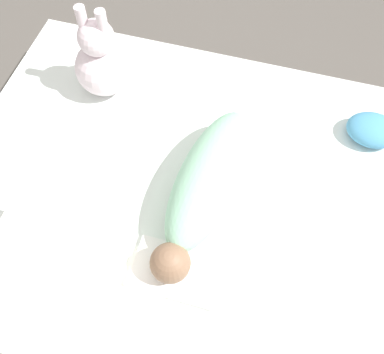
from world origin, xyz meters
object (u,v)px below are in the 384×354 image
at_px(bunny_plush, 102,62).
at_px(swaddled_baby, 207,184).
at_px(turtle_plush, 375,130).
at_px(pillow, 44,285).

bearing_deg(bunny_plush, swaddled_baby, -36.48).
distance_m(swaddled_baby, turtle_plush, 0.58).
height_order(pillow, turtle_plush, pillow).
height_order(pillow, bunny_plush, bunny_plush).
bearing_deg(swaddled_baby, turtle_plush, 135.18).
distance_m(pillow, bunny_plush, 0.72).
height_order(bunny_plush, turtle_plush, bunny_plush).
relative_size(swaddled_baby, bunny_plush, 1.76).
bearing_deg(turtle_plush, swaddled_baby, -141.75).
xyz_separation_m(swaddled_baby, bunny_plush, (-0.44, 0.32, 0.04)).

